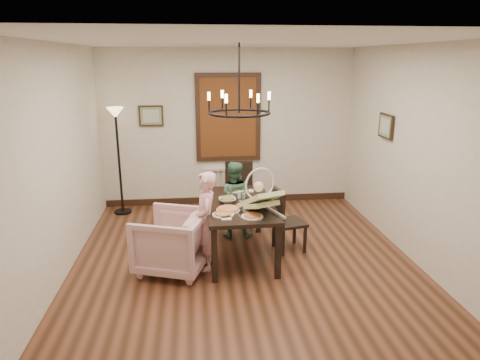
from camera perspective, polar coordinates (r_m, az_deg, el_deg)
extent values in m
cube|color=brown|center=(5.78, 0.60, -10.95)|extent=(4.50, 5.00, 0.01)
cube|color=white|center=(5.16, 0.69, 17.98)|extent=(4.50, 5.00, 0.01)
cube|color=silver|center=(7.74, -1.59, 6.88)|extent=(4.50, 0.01, 2.80)
cube|color=silver|center=(5.51, -23.29, 1.88)|extent=(0.01, 5.00, 2.80)
cube|color=silver|center=(6.00, 22.54, 3.01)|extent=(0.01, 5.00, 2.80)
cube|color=black|center=(5.75, -0.10, -3.29)|extent=(0.91, 1.60, 0.05)
cube|color=black|center=(5.19, -3.43, -10.01)|extent=(0.07, 0.07, 0.70)
cube|color=black|center=(6.54, -4.25, -4.41)|extent=(0.07, 0.07, 0.70)
cube|color=black|center=(5.28, 5.11, -9.55)|extent=(0.07, 0.07, 0.70)
cube|color=black|center=(6.62, 2.48, -4.13)|extent=(0.07, 0.07, 0.70)
imported|color=beige|center=(5.52, -9.04, -8.08)|extent=(1.08, 1.06, 0.77)
imported|color=#E8A4AD|center=(5.47, -4.60, -6.53)|extent=(0.26, 0.39, 1.06)
imported|color=#426F52|center=(6.42, -0.89, -3.47)|extent=(0.53, 0.44, 0.97)
imported|color=white|center=(5.76, -1.69, -2.65)|extent=(0.28, 0.28, 0.07)
cylinder|color=tan|center=(5.44, -1.58, -3.95)|extent=(0.31, 0.31, 0.04)
cylinder|color=silver|center=(5.77, 0.42, -2.30)|extent=(0.06, 0.06, 0.13)
cube|color=brown|center=(7.68, -1.57, 8.31)|extent=(1.00, 0.03, 1.40)
cube|color=black|center=(7.69, -11.77, 8.37)|extent=(0.42, 0.03, 0.36)
cube|color=black|center=(6.72, 18.86, 6.82)|extent=(0.03, 0.42, 0.36)
torus|color=black|center=(5.47, -0.11, 8.95)|extent=(0.80, 0.80, 0.04)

